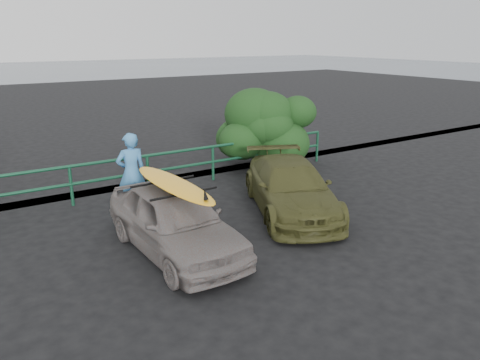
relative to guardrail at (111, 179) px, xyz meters
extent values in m
plane|color=black|center=(0.00, -5.00, -0.52)|extent=(80.00, 80.00, 0.00)
imported|color=slate|center=(0.02, -3.77, 0.13)|extent=(1.62, 3.84, 1.29)
imported|color=#40411C|center=(3.27, -3.25, 0.09)|extent=(3.26, 4.50, 1.21)
imported|color=#3F83BF|center=(0.15, -1.15, 0.43)|extent=(0.72, 0.50, 1.90)
ellipsoid|color=#FFB01A|center=(0.02, -3.77, 0.86)|extent=(0.68, 2.92, 0.09)
camera|label=1|loc=(-3.43, -11.43, 3.48)|focal=35.00mm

